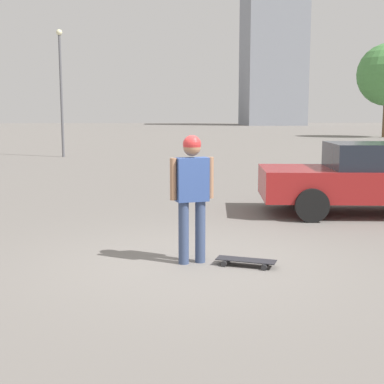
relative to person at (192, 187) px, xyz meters
name	(u,v)px	position (x,y,z in m)	size (l,w,h in m)	color
ground_plane	(192,263)	(0.00, 0.00, -1.06)	(220.00, 220.00, 0.00)	slate
person	(192,187)	(0.00, 0.00, 0.00)	(0.30, 0.60, 1.76)	#38476B
skateboard	(246,261)	(0.21, 0.72, -0.99)	(0.52, 0.83, 0.09)	#232328
car_parked_near	(376,177)	(-3.39, 4.02, -0.31)	(2.42, 4.77, 1.46)	maroon
building_block_distant	(273,55)	(-88.23, 20.66, 11.24)	(11.64, 10.05, 24.60)	gray
lamp_post	(61,83)	(-18.66, -4.80, 2.38)	(0.28, 0.28, 5.89)	#59595E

